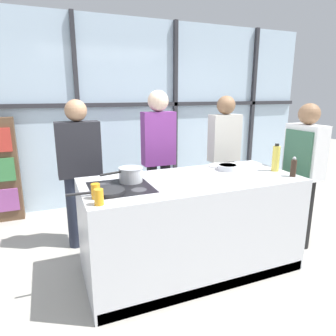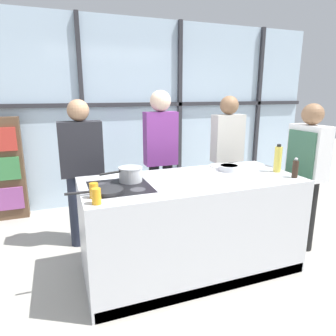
% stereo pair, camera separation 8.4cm
% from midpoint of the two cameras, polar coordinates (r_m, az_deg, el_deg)
% --- Properties ---
extents(ground_plane, '(18.00, 18.00, 0.00)m').
position_cam_midpoint_polar(ground_plane, '(3.19, 3.50, -18.34)').
color(ground_plane, '#ADA89E').
extents(back_window_wall, '(6.40, 0.10, 2.80)m').
position_cam_midpoint_polar(back_window_wall, '(4.79, -7.93, 10.27)').
color(back_window_wall, silver).
rests_on(back_window_wall, ground_plane).
extents(demo_island, '(2.04, 0.90, 0.93)m').
position_cam_midpoint_polar(demo_island, '(2.97, 3.62, -10.75)').
color(demo_island, silver).
rests_on(demo_island, ground_plane).
extents(chef, '(0.23, 0.44, 1.61)m').
position_cam_midpoint_polar(chef, '(3.61, 23.71, -0.00)').
color(chef, black).
rests_on(chef, ground_plane).
extents(spectator_far_left, '(0.46, 0.23, 1.65)m').
position_cam_midpoint_polar(spectator_far_left, '(3.42, -17.11, 0.23)').
color(spectator_far_left, '#232838').
rests_on(spectator_far_left, ground_plane).
extents(spectator_center_left, '(0.39, 0.24, 1.74)m').
position_cam_midpoint_polar(spectator_center_left, '(3.59, -2.49, 3.02)').
color(spectator_center_left, black).
rests_on(spectator_center_left, ground_plane).
extents(spectator_center_right, '(0.41, 0.24, 1.68)m').
position_cam_midpoint_polar(spectator_center_right, '(4.00, 10.02, 3.18)').
color(spectator_center_right, black).
rests_on(spectator_center_right, ground_plane).
extents(frying_pan, '(0.46, 0.25, 0.03)m').
position_cam_midpoint_polar(frying_pan, '(2.45, -12.38, -4.39)').
color(frying_pan, '#232326').
rests_on(frying_pan, demo_island).
extents(saucepan, '(0.39, 0.22, 0.13)m').
position_cam_midpoint_polar(saucepan, '(2.71, -8.04, -1.19)').
color(saucepan, silver).
rests_on(saucepan, demo_island).
extents(white_plate, '(0.23, 0.23, 0.01)m').
position_cam_midpoint_polar(white_plate, '(3.31, 8.94, 0.44)').
color(white_plate, white).
rests_on(white_plate, demo_island).
extents(mixing_bowl, '(0.22, 0.22, 0.06)m').
position_cam_midpoint_polar(mixing_bowl, '(3.16, 10.56, 0.16)').
color(mixing_bowl, silver).
rests_on(mixing_bowl, demo_island).
extents(oil_bottle, '(0.07, 0.07, 0.28)m').
position_cam_midpoint_polar(oil_bottle, '(3.23, 19.16, 1.77)').
color(oil_bottle, '#E0CC4C').
rests_on(oil_bottle, demo_island).
extents(pepper_grinder, '(0.05, 0.05, 0.19)m').
position_cam_midpoint_polar(pepper_grinder, '(3.08, 22.07, 0.07)').
color(pepper_grinder, '#332319').
rests_on(pepper_grinder, demo_island).
extents(juice_glass_near, '(0.07, 0.07, 0.12)m').
position_cam_midpoint_polar(juice_glass_near, '(2.21, -14.11, -5.38)').
color(juice_glass_near, orange).
rests_on(juice_glass_near, demo_island).
extents(juice_glass_far, '(0.07, 0.07, 0.12)m').
position_cam_midpoint_polar(juice_glass_far, '(2.34, -14.62, -4.31)').
color(juice_glass_far, orange).
rests_on(juice_glass_far, demo_island).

